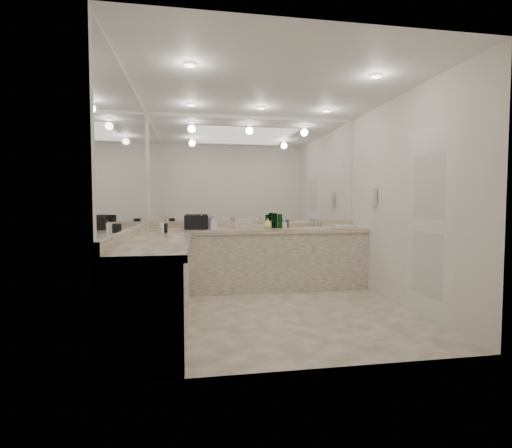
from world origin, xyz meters
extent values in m
plane|color=beige|center=(0.00, 0.00, 0.00)|extent=(3.20, 3.20, 0.00)
plane|color=white|center=(0.00, 0.00, 2.60)|extent=(3.20, 3.20, 0.00)
cube|color=silver|center=(0.00, 1.50, 1.30)|extent=(3.20, 0.02, 2.60)
cube|color=silver|center=(-1.60, 0.00, 1.30)|extent=(0.02, 3.00, 2.60)
cube|color=silver|center=(1.60, 0.00, 1.30)|extent=(0.02, 3.00, 2.60)
cube|color=silver|center=(0.00, 1.20, 0.42)|extent=(3.20, 0.60, 0.84)
cube|color=beige|center=(0.00, 1.19, 0.87)|extent=(3.20, 0.64, 0.06)
cube|color=silver|center=(-1.30, -0.30, 0.42)|extent=(0.60, 2.40, 0.84)
cube|color=beige|center=(-1.29, -0.30, 0.87)|extent=(0.64, 2.42, 0.06)
cube|color=beige|center=(0.00, 1.48, 0.95)|extent=(3.20, 0.04, 0.10)
cube|color=beige|center=(-1.58, 0.00, 0.95)|extent=(0.04, 3.00, 0.10)
cube|color=white|center=(0.00, 1.49, 1.77)|extent=(3.12, 0.01, 1.55)
cube|color=white|center=(-1.59, 0.00, 1.77)|extent=(0.01, 2.92, 1.55)
cylinder|color=white|center=(0.95, 1.20, 0.90)|extent=(0.44, 0.44, 0.03)
cube|color=silver|center=(0.95, 1.41, 0.97)|extent=(0.24, 0.16, 0.14)
cube|color=white|center=(1.56, 0.70, 1.35)|extent=(0.06, 0.10, 0.24)
cube|color=white|center=(1.59, -0.50, 1.05)|extent=(0.02, 0.82, 2.10)
cube|color=black|center=(-0.89, 1.20, 0.99)|extent=(0.35, 0.23, 0.19)
cube|color=black|center=(-1.30, 0.62, 0.95)|extent=(0.09, 0.20, 0.11)
cube|color=beige|center=(-0.22, 1.19, 0.97)|extent=(0.26, 0.17, 0.15)
cube|color=white|center=(1.34, 1.19, 0.92)|extent=(0.26, 0.19, 0.04)
cylinder|color=white|center=(-1.30, 0.26, 0.97)|extent=(0.06, 0.06, 0.14)
imported|color=white|center=(-0.82, 1.21, 1.02)|extent=(0.12, 0.12, 0.23)
imported|color=silver|center=(-0.66, 1.10, 1.00)|extent=(0.11, 0.11, 0.20)
imported|color=#EFEB7C|center=(0.15, 1.18, 0.97)|extent=(0.11, 0.11, 0.14)
cylinder|color=#095119|center=(0.33, 1.20, 1.00)|extent=(0.07, 0.07, 0.21)
cylinder|color=#095119|center=(0.26, 1.30, 1.00)|extent=(0.07, 0.07, 0.19)
cylinder|color=#095119|center=(0.29, 1.33, 1.01)|extent=(0.07, 0.07, 0.22)
cylinder|color=#095119|center=(0.25, 1.23, 0.99)|extent=(0.06, 0.06, 0.19)
cylinder|color=#095119|center=(0.28, 1.35, 1.01)|extent=(0.06, 0.06, 0.22)
cylinder|color=#3F3F4C|center=(0.47, 1.30, 0.96)|extent=(0.06, 0.06, 0.12)
cylinder|color=#F2D84C|center=(-0.63, 1.34, 0.97)|extent=(0.04, 0.04, 0.14)
cylinder|color=white|center=(-0.76, 1.31, 0.96)|extent=(0.05, 0.05, 0.13)
cylinder|color=white|center=(0.40, 1.12, 0.95)|extent=(0.05, 0.05, 0.09)
cylinder|color=#E57F66|center=(-0.90, 1.18, 0.95)|extent=(0.05, 0.05, 0.09)
cylinder|color=#3F3F4C|center=(-0.22, 1.27, 0.96)|extent=(0.06, 0.06, 0.13)
cylinder|color=#E57F66|center=(-0.95, 1.31, 0.96)|extent=(0.06, 0.06, 0.12)
cylinder|color=#E57F66|center=(-0.89, 1.28, 0.96)|extent=(0.04, 0.04, 0.11)
camera|label=1|loc=(-0.92, -4.16, 1.26)|focal=26.00mm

